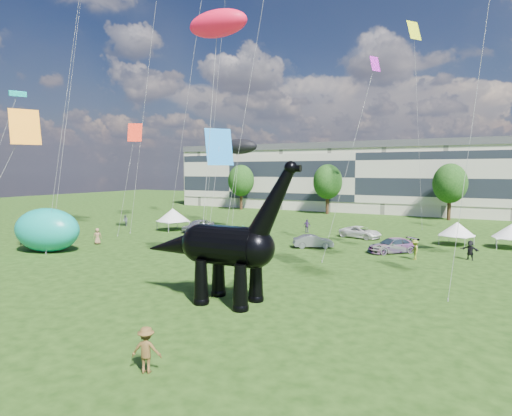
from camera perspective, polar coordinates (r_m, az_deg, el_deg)
The scene contains 16 objects.
ground at distance 25.53m, azimuth -4.76°, elevation -12.86°, with size 220.00×220.00×0.00m, color #16330C.
terrace_row at distance 85.02m, azimuth 14.08°, elevation 3.66°, with size 78.00×11.00×12.00m, color beige.
tree_far_left at distance 85.17m, azimuth -2.01°, elevation 4.01°, with size 5.20×5.20×9.44m.
tree_mid_left at distance 77.56m, azimuth 9.54°, elevation 3.84°, with size 5.20×5.20×9.44m.
tree_mid_right at distance 73.47m, azimuth 24.46°, elevation 3.39°, with size 5.20×5.20×9.44m.
dinosaur_sculpture at distance 25.55m, azimuth -4.58°, elevation -5.26°, with size 10.60×2.99×8.69m.
car_silver at distance 54.99m, azimuth -7.74°, elevation -2.35°, with size 1.90×4.73×1.61m, color #B8B8BD.
car_grey at distance 43.82m, azimuth 7.62°, elevation -4.43°, with size 1.40×4.01×1.32m, color gray.
car_white at distance 51.12m, azimuth 13.76°, elevation -3.15°, with size 2.24×4.86×1.35m, color white.
car_dark at distance 42.86m, azimuth 17.72°, elevation -4.78°, with size 1.97×4.85×1.41m, color #595960.
gazebo_near at distance 49.47m, azimuth 25.22°, elevation -2.54°, with size 4.41×4.41×2.46m.
gazebo_far at distance 49.98m, azimuth 31.01°, elevation -2.61°, with size 3.72×3.72×2.57m.
gazebo_left at distance 56.87m, azimuth -11.02°, elevation -0.92°, with size 5.34×5.34×2.88m.
inflatable_teal at distance 45.91m, azimuth -26.08°, elevation -2.64°, with size 6.75×4.22×4.22m, color #0DA192.
visitors at distance 39.34m, azimuth 2.63°, elevation -5.17°, with size 44.93×39.05×1.82m.
kites at distance 46.63m, azimuth -10.53°, elevation 24.13°, with size 56.15×51.26×30.91m.
Camera 1 is at (13.42, -20.25, 7.85)m, focal length 30.00 mm.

